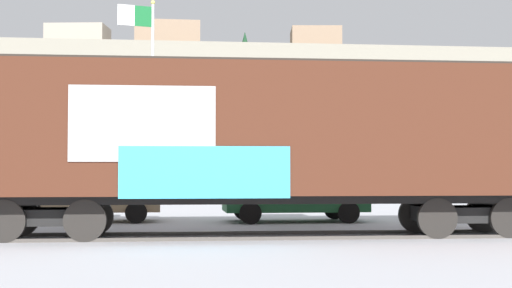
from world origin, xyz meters
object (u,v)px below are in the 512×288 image
object	(u,v)px
freight_car	(262,135)
parked_car_green	(293,192)
parked_car_tan	(84,194)
flagpole	(146,75)

from	to	relation	value
freight_car	parked_car_green	world-z (taller)	freight_car
freight_car	parked_car_tan	xyz separation A→B (m)	(-4.76, 5.43, -1.52)
freight_car	parked_car_green	xyz separation A→B (m)	(1.54, 4.90, -1.46)
freight_car	parked_car_green	size ratio (longest dim) A/B	3.25
freight_car	parked_car_green	bearing A→B (deg)	72.57
flagpole	parked_car_tan	size ratio (longest dim) A/B	1.91
freight_car	flagpole	size ratio (longest dim) A/B	1.65
freight_car	flagpole	distance (m)	12.92
parked_car_tan	freight_car	bearing A→B (deg)	-48.80
parked_car_green	parked_car_tan	bearing A→B (deg)	175.19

